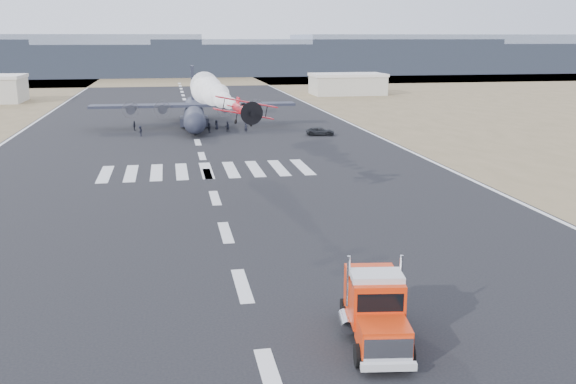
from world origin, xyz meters
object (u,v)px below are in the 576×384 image
object	(u,v)px
crew_c	(140,131)
crew_e	(217,125)
aerobatic_biplane	(244,109)
support_vehicle	(320,131)
crew_h	(227,127)
crew_g	(194,128)
crew_a	(246,128)
crew_b	(194,125)
crew_f	(209,128)
hangar_right	(347,84)
transport_aircraft	(194,112)
crew_d	(134,126)
semi_truck	(375,307)

from	to	relation	value
crew_c	crew_e	world-z (taller)	crew_c
aerobatic_biplane	crew_c	size ratio (longest dim) A/B	3.38
aerobatic_biplane	support_vehicle	world-z (taller)	aerobatic_biplane
support_vehicle	crew_h	size ratio (longest dim) A/B	2.66
aerobatic_biplane	crew_h	bearing A→B (deg)	81.42
crew_g	crew_a	bearing A→B (deg)	162.09
crew_e	crew_g	bearing A→B (deg)	-86.65
crew_b	crew_h	distance (m)	6.45
crew_f	hangar_right	bearing A→B (deg)	177.12
transport_aircraft	crew_d	xyz separation A→B (m)	(-10.52, -3.12, -1.88)
support_vehicle	crew_h	bearing A→B (deg)	74.26
hangar_right	semi_truck	distance (m)	152.42
crew_h	hangar_right	bearing A→B (deg)	-134.17
crew_a	support_vehicle	bearing A→B (deg)	-24.72
crew_f	crew_g	bearing A→B (deg)	-65.48
crew_d	crew_f	bearing A→B (deg)	-101.70
crew_a	crew_g	bearing A→B (deg)	168.79
hangar_right	transport_aircraft	xyz separation A→B (m)	(-45.71, -59.68, -0.30)
crew_c	crew_d	size ratio (longest dim) A/B	1.04
crew_g	transport_aircraft	bearing A→B (deg)	-102.09
crew_h	crew_c	bearing A→B (deg)	-3.05
support_vehicle	crew_a	bearing A→B (deg)	77.12
semi_truck	crew_e	distance (m)	82.99
aerobatic_biplane	crew_g	world-z (taller)	aerobatic_biplane
crew_e	crew_h	xyz separation A→B (m)	(1.59, -3.13, 0.07)
support_vehicle	crew_a	distance (m)	12.80
semi_truck	crew_a	bearing A→B (deg)	96.37
crew_g	crew_h	xyz separation A→B (m)	(5.78, 0.73, 0.02)
crew_a	crew_e	xyz separation A→B (m)	(-4.59, 5.26, 0.00)
crew_a	crew_e	bearing A→B (deg)	128.96
crew_f	crew_g	size ratio (longest dim) A/B	1.00
semi_truck	hangar_right	bearing A→B (deg)	83.04
crew_b	crew_g	distance (m)	3.99
semi_truck	crew_d	world-z (taller)	semi_truck
hangar_right	crew_f	bearing A→B (deg)	-122.57
crew_b	crew_f	size ratio (longest dim) A/B	0.93
transport_aircraft	crew_b	distance (m)	4.75
aerobatic_biplane	crew_d	size ratio (longest dim) A/B	3.52
crew_d	support_vehicle	bearing A→B (deg)	-99.02
support_vehicle	crew_f	size ratio (longest dim) A/B	2.71
semi_truck	crew_e	size ratio (longest dim) A/B	5.41
support_vehicle	crew_e	world-z (taller)	crew_e
hangar_right	transport_aircraft	distance (m)	75.18
crew_g	semi_truck	bearing A→B (deg)	85.69
crew_b	crew_e	world-z (taller)	crew_e
crew_f	crew_h	size ratio (longest dim) A/B	0.98
crew_e	hangar_right	bearing A→B (deg)	107.50
crew_b	transport_aircraft	bearing A→B (deg)	95.26
support_vehicle	crew_h	xyz separation A→B (m)	(-14.82, 7.05, 0.23)
semi_truck	support_vehicle	world-z (taller)	semi_truck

